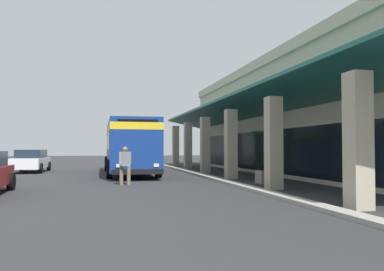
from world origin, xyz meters
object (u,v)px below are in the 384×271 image
parked_sedan_white (31,161)px  pedestrian (125,163)px  transit_bus (129,144)px  potted_palm (266,167)px

parked_sedan_white → pedestrian: pedestrian is taller
parked_sedan_white → pedestrian: bearing=27.7°
transit_bus → potted_palm: transit_bus is taller
pedestrian → transit_bus: bearing=174.8°
pedestrian → potted_palm: bearing=83.9°
parked_sedan_white → transit_bus: bearing=63.2°
transit_bus → pedestrian: (7.35, -0.67, -0.94)m
potted_palm → transit_bus: bearing=-145.5°
transit_bus → parked_sedan_white: size_ratio=2.51×
parked_sedan_white → potted_palm: potted_palm is taller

